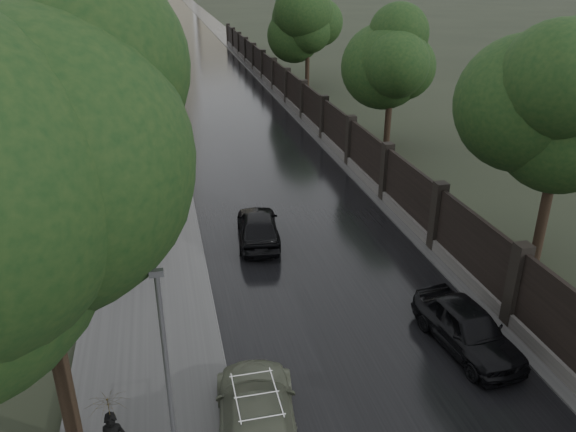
# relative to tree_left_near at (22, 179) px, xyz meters

# --- Properties ---
(fence_right) EXTENTS (0.45, 75.72, 2.70)m
(fence_right) POSITION_rel_tree_left_near_xyz_m (12.20, 29.01, -5.41)
(fence_right) COLOR #383533
(fence_right) RESTS_ON ground
(tree_left_near) EXTENTS (5.44, 5.44, 9.16)m
(tree_left_near) POSITION_rel_tree_left_near_xyz_m (0.00, 0.00, 0.00)
(tree_left_near) COLOR black
(tree_left_near) RESTS_ON ground
(tree_left_far) EXTENTS (4.25, 4.25, 7.39)m
(tree_left_far) POSITION_rel_tree_left_near_xyz_m (-0.40, 27.00, -1.18)
(tree_left_far) COLOR black
(tree_left_far) RESTS_ON ground
(tree_right_a) EXTENTS (4.08, 4.08, 7.01)m
(tree_right_a) POSITION_rel_tree_left_near_xyz_m (15.10, 5.00, -1.47)
(tree_right_a) COLOR black
(tree_right_a) RESTS_ON ground
(tree_right_b) EXTENTS (4.08, 4.08, 7.01)m
(tree_right_b) POSITION_rel_tree_left_near_xyz_m (15.10, 19.00, -1.47)
(tree_right_b) COLOR black
(tree_right_b) RESTS_ON ground
(tree_right_c) EXTENTS (4.08, 4.08, 7.01)m
(tree_right_c) POSITION_rel_tree_left_near_xyz_m (15.10, 37.00, -1.47)
(tree_right_c) COLOR black
(tree_right_c) RESTS_ON ground
(lamp_post) EXTENTS (0.25, 0.12, 5.11)m
(lamp_post) POSITION_rel_tree_left_near_xyz_m (2.20, -1.50, -3.75)
(lamp_post) COLOR #59595E
(lamp_post) RESTS_ON ground
(traffic_light) EXTENTS (0.16, 0.32, 4.00)m
(traffic_light) POSITION_rel_tree_left_near_xyz_m (3.30, 21.99, -4.02)
(traffic_light) COLOR #59595E
(traffic_light) RESTS_ON ground
(volga_sedan) EXTENTS (2.35, 4.68, 1.30)m
(volga_sedan) POSITION_rel_tree_left_near_xyz_m (4.00, -0.78, -5.77)
(volga_sedan) COLOR #525745
(volga_sedan) RESTS_ON ground
(hatchback_left) EXTENTS (1.99, 4.03, 1.32)m
(hatchback_left) POSITION_rel_tree_left_near_xyz_m (5.80, 9.12, -5.76)
(hatchback_left) COLOR black
(hatchback_left) RESTS_ON ground
(car_right_near) EXTENTS (1.98, 4.02, 1.32)m
(car_right_near) POSITION_rel_tree_left_near_xyz_m (10.32, 1.29, -5.76)
(car_right_near) COLOR black
(car_right_near) RESTS_ON ground
(pedestrian_umbrella) EXTENTS (0.97, 0.98, 2.34)m
(pedestrian_umbrella) POSITION_rel_tree_left_near_xyz_m (0.97, -1.04, -4.70)
(pedestrian_umbrella) COLOR black
(pedestrian_umbrella) RESTS_ON sidewalk_left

